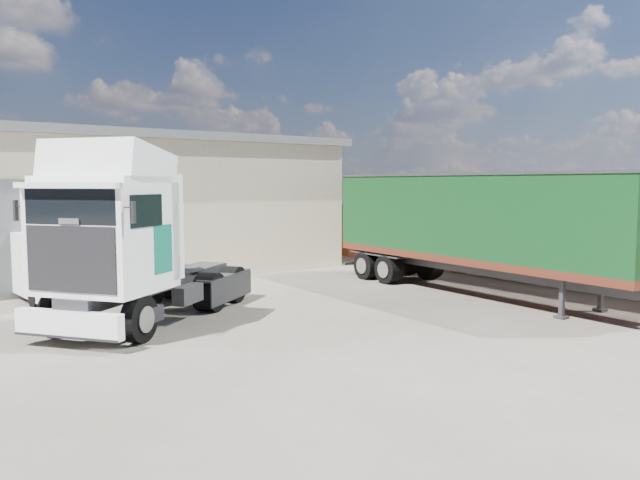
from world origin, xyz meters
TOP-DOWN VIEW (x-y plane):
  - ground at (0.00, 0.00)m, footprint 120.00×120.00m
  - brick_boundary_wall at (11.50, 6.00)m, footprint 0.35×26.00m
  - tractor_unit at (-2.07, 4.28)m, footprint 6.73×5.91m
  - box_trailer at (8.29, 2.28)m, footprint 2.99×11.51m
  - panel_van at (-2.60, 9.59)m, footprint 2.37×5.08m

SIDE VIEW (x-z plane):
  - ground at x=0.00m, z-range 0.00..0.00m
  - panel_van at x=-2.60m, z-range 0.03..2.06m
  - brick_boundary_wall at x=11.50m, z-range 0.00..2.50m
  - tractor_unit at x=-2.07m, z-range -0.35..4.11m
  - box_trailer at x=8.29m, z-range 0.42..4.21m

